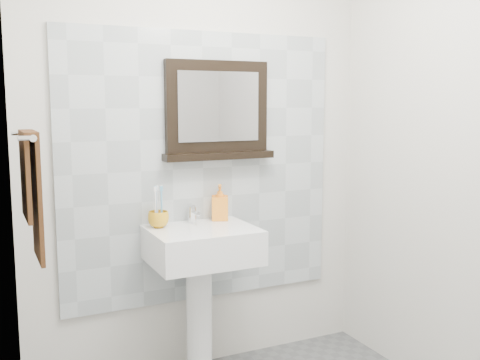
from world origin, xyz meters
name	(u,v)px	position (x,y,z in m)	size (l,w,h in m)	color
back_wall	(201,150)	(0.00, 1.10, 1.25)	(2.00, 0.01, 2.50)	silver
left_wall	(31,189)	(-1.00, 0.00, 1.25)	(0.01, 2.20, 2.50)	silver
splashback	(202,168)	(0.00, 1.09, 1.15)	(1.60, 0.02, 1.50)	#A9B2B7
pedestal_sink	(202,262)	(-0.09, 0.87, 0.68)	(0.55, 0.44, 0.96)	white
toothbrush_cup	(158,219)	(-0.30, 0.98, 0.90)	(0.11, 0.11, 0.09)	gold
toothbrushes	(158,204)	(-0.29, 0.98, 0.98)	(0.05, 0.04, 0.21)	white
soap_dispenser	(220,202)	(0.07, 1.01, 0.96)	(0.09, 0.09, 0.20)	orange
framed_mirror	(217,113)	(0.08, 1.06, 1.46)	(0.64, 0.11, 0.54)	black
towel_bar	(27,136)	(-0.95, 0.66, 1.38)	(0.07, 0.40, 0.03)	silver
hand_towel	(32,186)	(-0.94, 0.66, 1.17)	(0.06, 0.30, 0.55)	#311C0D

